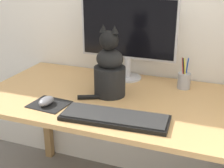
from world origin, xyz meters
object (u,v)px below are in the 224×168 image
object	(u,v)px
computer_mouse_left	(46,101)
pen_cup	(184,80)
keyboard	(115,117)
monitor	(128,32)
cat	(109,70)

from	to	relation	value
computer_mouse_left	pen_cup	world-z (taller)	pen_cup
keyboard	monitor	bearing A→B (deg)	98.73
keyboard	cat	distance (m)	0.31
computer_mouse_left	cat	world-z (taller)	cat
cat	pen_cup	distance (m)	0.43
cat	pen_cup	size ratio (longest dim) A/B	2.11
monitor	computer_mouse_left	bearing A→B (deg)	-115.93
keyboard	pen_cup	bearing A→B (deg)	61.44
computer_mouse_left	keyboard	bearing A→B (deg)	-3.61
monitor	computer_mouse_left	xyz separation A→B (m)	(-0.24, -0.50, -0.25)
cat	keyboard	bearing A→B (deg)	-68.59
computer_mouse_left	pen_cup	xyz separation A→B (m)	(0.59, 0.46, 0.02)
computer_mouse_left	pen_cup	size ratio (longest dim) A/B	0.57
pen_cup	keyboard	bearing A→B (deg)	-114.80
keyboard	computer_mouse_left	xyz separation A→B (m)	(-0.36, 0.02, 0.01)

